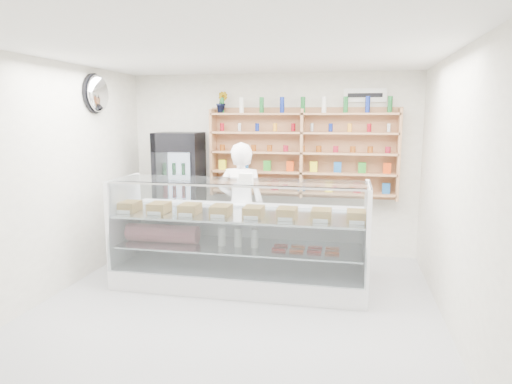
# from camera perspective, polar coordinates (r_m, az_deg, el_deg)

# --- Properties ---
(room) EXTENTS (5.00, 5.00, 5.00)m
(room) POSITION_cam_1_polar(r_m,az_deg,el_deg) (4.77, -3.17, 0.47)
(room) COLOR #9B9B9F
(room) RESTS_ON ground
(display_counter) EXTENTS (3.15, 0.94, 1.37)m
(display_counter) POSITION_cam_1_polar(r_m,az_deg,el_deg) (5.82, -2.07, -8.27)
(display_counter) COLOR white
(display_counter) RESTS_ON floor
(shop_worker) EXTENTS (0.67, 0.45, 1.80)m
(shop_worker) POSITION_cam_1_polar(r_m,az_deg,el_deg) (6.37, -1.86, -1.84)
(shop_worker) COLOR white
(shop_worker) RESTS_ON floor
(drinks_cooler) EXTENTS (0.73, 0.71, 1.90)m
(drinks_cooler) POSITION_cam_1_polar(r_m,az_deg,el_deg) (7.28, -9.46, -0.11)
(drinks_cooler) COLOR black
(drinks_cooler) RESTS_ON floor
(wall_shelving) EXTENTS (2.84, 0.28, 1.33)m
(wall_shelving) POSITION_cam_1_polar(r_m,az_deg,el_deg) (6.95, 5.78, 4.86)
(wall_shelving) COLOR #A97B50
(wall_shelving) RESTS_ON back_wall
(potted_plant) EXTENTS (0.18, 0.15, 0.33)m
(potted_plant) POSITION_cam_1_polar(r_m,az_deg,el_deg) (7.17, -4.29, 11.12)
(potted_plant) COLOR #1E6626
(potted_plant) RESTS_ON wall_shelving
(security_mirror) EXTENTS (0.15, 0.50, 0.50)m
(security_mirror) POSITION_cam_1_polar(r_m,az_deg,el_deg) (6.68, -19.14, 11.56)
(security_mirror) COLOR silver
(security_mirror) RESTS_ON left_wall
(wall_sign) EXTENTS (0.62, 0.03, 0.20)m
(wall_sign) POSITION_cam_1_polar(r_m,az_deg,el_deg) (7.04, 13.48, 11.68)
(wall_sign) COLOR white
(wall_sign) RESTS_ON back_wall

